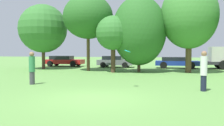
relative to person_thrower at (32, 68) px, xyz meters
name	(u,v)px	position (x,y,z in m)	size (l,w,h in m)	color
ground_plane	(93,99)	(4.32, -3.09, -0.91)	(120.00, 120.00, 0.00)	#5B8E42
person_thrower	(32,68)	(0.00, 0.00, 0.00)	(0.32, 0.32, 1.76)	#3F3F47
person_catcher	(204,70)	(8.68, -0.43, 0.03)	(0.30, 0.30, 1.80)	#191E33
frisbee	(128,51)	(5.21, -0.22, 0.88)	(0.30, 0.29, 0.15)	#19B2D8
tree_0	(43,29)	(-4.82, 10.52, 3.10)	(4.79, 4.79, 6.41)	#473323
tree_1	(88,17)	(0.27, 9.22, 3.95)	(4.48, 4.48, 6.85)	brown
tree_2	(113,33)	(2.83, 7.97, 2.36)	(2.87, 2.87, 4.73)	#473323
tree_3	(139,31)	(4.88, 8.94, 2.61)	(4.59, 4.59, 6.46)	#473323
tree_4	(189,16)	(8.96, 9.09, 3.79)	(4.62, 4.62, 7.47)	brown
parked_car_red	(64,61)	(-4.51, 14.85, -0.25)	(4.50, 1.94, 1.22)	red
parked_car_grey	(115,61)	(1.72, 14.38, -0.25)	(3.85, 2.07, 1.24)	slate
parked_car_blue	(176,62)	(8.23, 14.13, -0.27)	(4.37, 1.92, 1.16)	#1E389E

